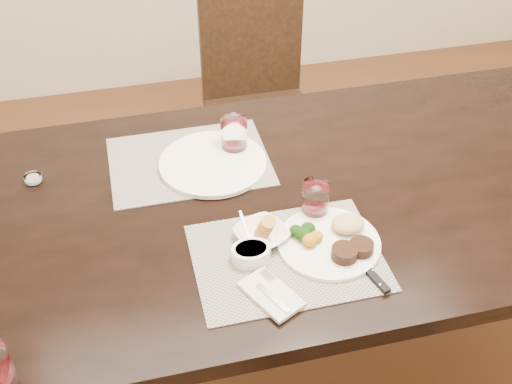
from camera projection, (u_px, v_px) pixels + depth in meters
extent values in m
plane|color=#4C2C18|center=(320.00, 350.00, 2.27)|extent=(4.50, 4.50, 0.00)
cube|color=black|center=(336.00, 194.00, 1.81)|extent=(2.00, 1.00, 0.05)
cube|color=black|center=(32.00, 242.00, 2.19)|extent=(0.08, 0.08, 0.70)
cube|color=black|center=(262.00, 119.00, 2.63)|extent=(0.42, 0.42, 0.04)
cube|color=black|center=(230.00, 195.00, 2.61)|extent=(0.04, 0.04, 0.41)
cube|color=black|center=(314.00, 182.00, 2.67)|extent=(0.04, 0.04, 0.41)
cube|color=black|center=(213.00, 145.00, 2.88)|extent=(0.04, 0.04, 0.41)
cube|color=black|center=(290.00, 134.00, 2.94)|extent=(0.04, 0.04, 0.41)
cube|color=black|center=(251.00, 44.00, 2.61)|extent=(0.42, 0.04, 0.45)
cube|color=gray|center=(287.00, 257.00, 1.58)|extent=(0.46, 0.34, 0.00)
cube|color=gray|center=(189.00, 161.00, 1.88)|extent=(0.46, 0.34, 0.00)
cylinder|color=white|center=(329.00, 243.00, 1.61)|extent=(0.26, 0.26, 0.01)
cylinder|color=black|center=(345.00, 253.00, 1.55)|extent=(0.06, 0.06, 0.03)
cylinder|color=black|center=(361.00, 247.00, 1.57)|extent=(0.06, 0.06, 0.03)
ellipsoid|color=tan|center=(348.00, 224.00, 1.63)|extent=(0.09, 0.07, 0.04)
ellipsoid|color=#1A3F0C|center=(303.00, 234.00, 1.60)|extent=(0.04, 0.04, 0.03)
ellipsoid|color=#B27216|center=(310.00, 240.00, 1.58)|extent=(0.04, 0.04, 0.03)
cube|color=silver|center=(271.00, 294.00, 1.48)|extent=(0.14, 0.17, 0.01)
cube|color=silver|center=(273.00, 298.00, 1.46)|extent=(0.06, 0.10, 0.00)
cube|color=silver|center=(268.00, 275.00, 1.51)|extent=(0.04, 0.04, 0.00)
cube|color=silver|center=(360.00, 249.00, 1.59)|extent=(0.05, 0.13, 0.00)
cube|color=black|center=(376.00, 279.00, 1.51)|extent=(0.04, 0.09, 0.01)
imported|color=white|center=(261.00, 235.00, 1.61)|extent=(0.17, 0.17, 0.03)
cylinder|color=gold|center=(262.00, 229.00, 1.60)|extent=(0.04, 0.05, 0.04)
cylinder|color=white|center=(251.00, 254.00, 1.56)|extent=(0.10, 0.10, 0.04)
cylinder|color=black|center=(251.00, 250.00, 1.55)|extent=(0.08, 0.08, 0.01)
cube|color=silver|center=(245.00, 225.00, 1.58)|extent=(0.01, 0.06, 0.05)
cylinder|color=white|center=(316.00, 199.00, 1.67)|extent=(0.07, 0.07, 0.10)
cylinder|color=#3C050A|center=(315.00, 209.00, 1.69)|extent=(0.06, 0.06, 0.02)
cylinder|color=white|center=(213.00, 163.00, 1.86)|extent=(0.31, 0.31, 0.01)
cylinder|color=white|center=(234.00, 135.00, 1.88)|extent=(0.08, 0.08, 0.11)
cylinder|color=#3C050A|center=(234.00, 146.00, 1.91)|extent=(0.07, 0.07, 0.03)
cylinder|color=white|center=(33.00, 179.00, 1.80)|extent=(0.05, 0.05, 0.02)
cylinder|color=white|center=(33.00, 180.00, 1.80)|extent=(0.04, 0.04, 0.01)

